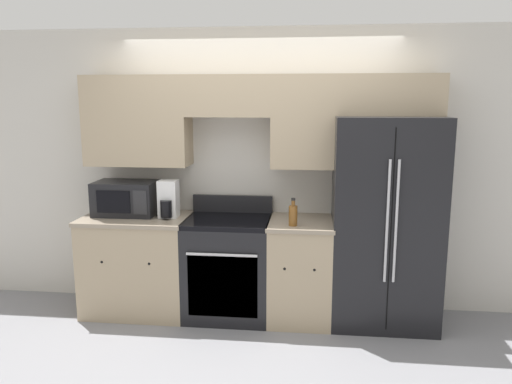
{
  "coord_description": "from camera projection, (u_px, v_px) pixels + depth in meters",
  "views": [
    {
      "loc": [
        0.48,
        -3.97,
        1.96
      ],
      "look_at": [
        0.0,
        0.31,
        1.16
      ],
      "focal_mm": 35.0,
      "sensor_mm": 36.0,
      "label": 1
    }
  ],
  "objects": [
    {
      "name": "refrigerator",
      "position": [
        384.0,
        221.0,
        4.37
      ],
      "size": [
        0.9,
        0.8,
        1.82
      ],
      "color": "black",
      "rests_on": "ground_plane"
    },
    {
      "name": "microwave",
      "position": [
        126.0,
        198.0,
        4.59
      ],
      "size": [
        0.56,
        0.36,
        0.31
      ],
      "color": "black",
      "rests_on": "lower_cabinets_left"
    },
    {
      "name": "lower_cabinets_left",
      "position": [
        138.0,
        264.0,
        4.63
      ],
      "size": [
        0.97,
        0.64,
        0.91
      ],
      "color": "tan",
      "rests_on": "ground_plane"
    },
    {
      "name": "ground_plane",
      "position": [
        252.0,
        330.0,
        4.29
      ],
      "size": [
        12.0,
        12.0,
        0.0
      ],
      "primitive_type": "plane",
      "color": "gray"
    },
    {
      "name": "wall_back",
      "position": [
        261.0,
        152.0,
        4.59
      ],
      "size": [
        8.0,
        0.39,
        2.6
      ],
      "color": "beige",
      "rests_on": "ground_plane"
    },
    {
      "name": "lower_cabinets_right",
      "position": [
        300.0,
        270.0,
        4.47
      ],
      "size": [
        0.57,
        0.64,
        0.91
      ],
      "color": "tan",
      "rests_on": "ground_plane"
    },
    {
      "name": "oven_range",
      "position": [
        228.0,
        267.0,
        4.54
      ],
      "size": [
        0.76,
        0.65,
        1.07
      ],
      "color": "black",
      "rests_on": "ground_plane"
    },
    {
      "name": "electric_kettle",
      "position": [
        168.0,
        200.0,
        4.48
      ],
      "size": [
        0.17,
        0.21,
        0.34
      ],
      "color": "white",
      "rests_on": "lower_cabinets_left"
    },
    {
      "name": "bottle",
      "position": [
        293.0,
        215.0,
        4.2
      ],
      "size": [
        0.07,
        0.07,
        0.24
      ],
      "color": "brown",
      "rests_on": "lower_cabinets_right"
    }
  ]
}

